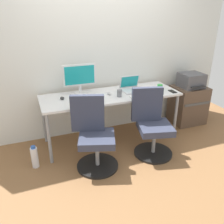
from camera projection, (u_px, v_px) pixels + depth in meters
The scene contains 18 objects.
ground_plane at pixel (111, 139), 3.75m from camera, with size 5.28×5.28×0.00m, color brown.
back_wall at pixel (101, 52), 3.60m from camera, with size 4.40×0.04×2.60m, color silver.
desk at pixel (111, 98), 3.48m from camera, with size 2.03×0.70×0.75m.
office_chair_left at pixel (94, 136), 2.98m from camera, with size 0.56×0.56×0.94m.
office_chair_right at pixel (152, 125), 3.25m from camera, with size 0.54×0.54×0.94m.
side_cabinet at pixel (188, 105), 4.20m from camera, with size 0.56×0.47×0.66m.
printer at pixel (191, 80), 4.02m from camera, with size 0.38×0.40×0.24m.
water_bottle_on_floor at pixel (35, 157), 3.04m from camera, with size 0.09×0.09×0.31m.
desktop_monitor at pixel (80, 77), 3.40m from camera, with size 0.48×0.18×0.43m.
open_laptop at pixel (132, 87), 3.59m from camera, with size 0.31×0.29×0.22m.
keyboard_by_monitor at pixel (85, 97), 3.34m from camera, with size 0.34×0.12×0.02m, color #B7B7B7.
keyboard_by_laptop at pixel (142, 96), 3.34m from camera, with size 0.34×0.12×0.02m, color silver.
mouse_by_monitor at pixel (62, 98), 3.26m from camera, with size 0.06×0.10×0.03m, color #2D2D2D.
mouse_by_laptop at pixel (109, 93), 3.44m from camera, with size 0.06×0.10×0.03m, color #B7B7B7.
coffee_mug at pixel (160, 87), 3.61m from camera, with size 0.08×0.08×0.09m, color green.
pen_cup at pixel (119, 93), 3.34m from camera, with size 0.07×0.07×0.10m, color slate.
phone_near_laptop at pixel (172, 91), 3.56m from camera, with size 0.07×0.14×0.01m, color black.
notebook at pixel (80, 103), 3.08m from camera, with size 0.21×0.15×0.03m, color orange.
Camera 1 is at (-1.16, -3.05, 1.90)m, focal length 37.83 mm.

